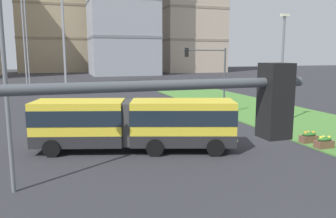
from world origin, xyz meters
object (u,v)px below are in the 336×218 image
object	(u,v)px
streetlight_median	(282,65)
traffic_light_far_right	(212,70)
articulated_bus	(135,123)
streetlight_left	(5,72)
flower_planter_3	(324,142)
flower_planter_4	(309,137)

from	to	relation	value
streetlight_median	traffic_light_far_right	bearing A→B (deg)	124.76
articulated_bus	streetlight_left	size ratio (longest dim) A/B	1.31
streetlight_median	flower_planter_3	bearing A→B (deg)	-105.31
articulated_bus	streetlight_median	bearing A→B (deg)	15.59
flower_planter_3	streetlight_median	distance (m)	8.44
articulated_bus	streetlight_median	world-z (taller)	streetlight_median
articulated_bus	streetlight_median	xyz separation A→B (m)	(12.85, 3.58, 3.17)
streetlight_left	streetlight_median	xyz separation A→B (m)	(19.04, 8.02, -0.17)
articulated_bus	traffic_light_far_right	xyz separation A→B (m)	(9.21, 8.83, 2.63)
articulated_bus	flower_planter_3	world-z (taller)	articulated_bus
articulated_bus	flower_planter_4	bearing A→B (deg)	-10.52
flower_planter_3	traffic_light_far_right	bearing A→B (deg)	98.12
flower_planter_3	traffic_light_far_right	xyz separation A→B (m)	(-1.74, 12.18, 3.86)
articulated_bus	flower_planter_3	size ratio (longest dim) A/B	10.88
traffic_light_far_right	flower_planter_4	bearing A→B (deg)	-80.90
flower_planter_3	streetlight_left	size ratio (longest dim) A/B	0.12
traffic_light_far_right	streetlight_left	size ratio (longest dim) A/B	0.68
flower_planter_3	flower_planter_4	size ratio (longest dim) A/B	1.00
articulated_bus	flower_planter_4	xyz separation A→B (m)	(10.95, -2.03, -1.23)
articulated_bus	flower_planter_4	distance (m)	11.20
flower_planter_4	traffic_light_far_right	distance (m)	11.66
flower_planter_4	articulated_bus	bearing A→B (deg)	169.48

